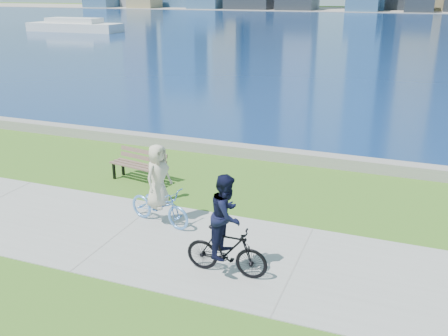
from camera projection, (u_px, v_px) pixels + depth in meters
The scene contains 10 objects.
ground at pixel (295, 267), 9.78m from camera, with size 320.00×320.00×0.00m, color #37641A.
concrete_path at pixel (295, 267), 9.78m from camera, with size 80.00×3.50×0.02m, color gray.
seawall at pixel (343, 162), 15.17m from camera, with size 90.00×0.50×0.35m, color gray.
bay_water at pixel (410, 26), 73.01m from camera, with size 320.00×131.00×0.01m, color navy.
far_shore at pixel (417, 11), 123.92m from camera, with size 320.00×30.00×0.12m, color gray.
ferry_near at pixel (75, 26), 63.37m from camera, with size 12.48×3.56×1.69m.
park_bench at pixel (139, 163), 14.03m from camera, with size 1.74×0.87×0.86m.
bollard_lamp at pixel (159, 175), 12.60m from camera, with size 0.20×0.20×1.24m.
cyclist_woman at pixel (159, 195), 11.34m from camera, with size 0.96×1.78×1.90m.
cyclist_man at pixel (227, 234), 9.24m from camera, with size 0.60×1.61×2.01m.
Camera 1 is at (1.77, -8.48, 5.15)m, focal length 40.00 mm.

